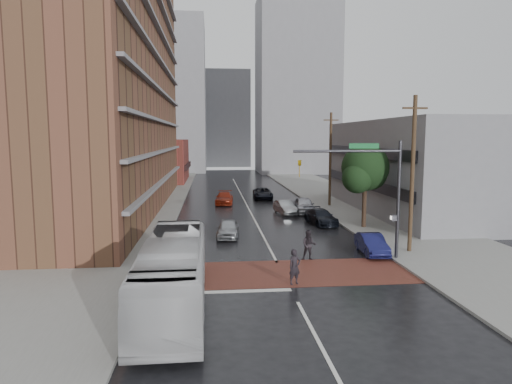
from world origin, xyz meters
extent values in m
plane|color=black|center=(0.00, 0.00, 0.00)|extent=(160.00, 160.00, 0.00)
cube|color=brown|center=(0.00, 0.50, 0.01)|extent=(14.00, 5.00, 0.02)
cube|color=gray|center=(-11.50, 25.00, 0.07)|extent=(9.00, 90.00, 0.15)
cube|color=gray|center=(11.50, 25.00, 0.07)|extent=(9.00, 90.00, 0.15)
cube|color=brown|center=(-14.00, 24.00, 14.00)|extent=(10.00, 44.00, 28.00)
cube|color=maroon|center=(-12.00, 54.00, 3.50)|extent=(8.00, 16.00, 7.00)
cube|color=gray|center=(16.50, 20.00, 4.50)|extent=(11.00, 26.00, 9.00)
cube|color=gray|center=(-14.00, 78.00, 16.00)|extent=(18.00, 16.00, 32.00)
cube|color=gray|center=(14.00, 72.00, 18.00)|extent=(16.00, 14.00, 36.00)
cube|color=gray|center=(0.00, 95.00, 12.00)|extent=(12.00, 10.00, 24.00)
cylinder|color=#332319|center=(8.50, 12.00, 2.00)|extent=(0.36, 0.36, 4.00)
sphere|color=black|center=(8.50, 12.00, 5.00)|extent=(3.80, 3.80, 3.80)
sphere|color=black|center=(7.60, 11.20, 4.20)|extent=(2.40, 2.40, 2.40)
sphere|color=black|center=(9.30, 12.80, 4.40)|extent=(2.60, 2.60, 2.60)
cylinder|color=#2D2D33|center=(7.30, 2.50, 3.60)|extent=(0.20, 0.20, 7.20)
cylinder|color=#2D2D33|center=(4.10, 2.50, 6.60)|extent=(6.40, 0.16, 0.16)
imported|color=gold|center=(1.30, 2.50, 5.60)|extent=(0.20, 0.16, 1.00)
cube|color=#0C5926|center=(5.10, 2.50, 6.90)|extent=(1.80, 0.05, 0.30)
cube|color=#2D2D33|center=(7.05, 2.50, 2.60)|extent=(0.30, 0.30, 0.35)
cylinder|color=#473321|center=(8.80, 4.00, 5.00)|extent=(0.26, 0.26, 10.00)
cube|color=#473321|center=(8.80, 4.00, 9.20)|extent=(1.60, 0.12, 0.12)
cylinder|color=#473321|center=(8.80, 24.00, 5.00)|extent=(0.26, 0.26, 10.00)
cube|color=#473321|center=(8.80, 24.00, 9.20)|extent=(1.60, 0.12, 0.12)
imported|color=silver|center=(-5.50, -4.20, 1.56)|extent=(2.73, 11.21, 3.11)
imported|color=black|center=(0.31, -1.50, 0.91)|extent=(0.78, 0.66, 1.81)
imported|color=black|center=(2.02, 3.00, 0.92)|extent=(1.01, 0.86, 1.83)
imported|color=#A7ABAF|center=(-2.64, 9.83, 0.67)|extent=(1.94, 4.05, 1.33)
imported|color=#93979A|center=(3.24, 19.61, 0.66)|extent=(1.92, 4.13, 1.31)
imported|color=maroon|center=(-2.43, 26.86, 0.67)|extent=(2.21, 4.74, 1.34)
imported|color=black|center=(2.31, 30.67, 0.67)|extent=(2.34, 4.85, 1.33)
imported|color=#141647|center=(6.30, 4.00, 0.64)|extent=(1.61, 3.98, 1.28)
imported|color=black|center=(5.45, 14.11, 0.64)|extent=(2.49, 4.67, 1.29)
imported|color=#AEAEB6|center=(5.20, 20.02, 0.77)|extent=(2.13, 4.65, 1.55)
camera|label=1|loc=(-3.81, -23.55, 7.41)|focal=32.00mm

